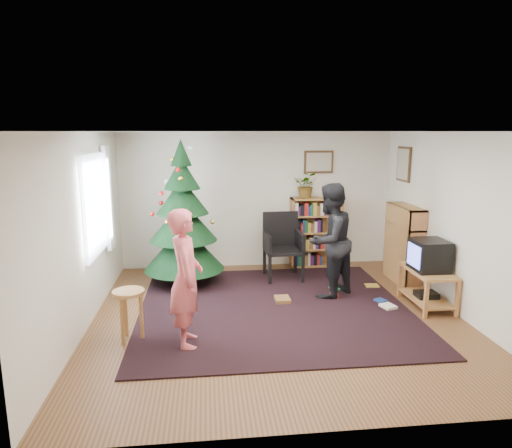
{
  "coord_description": "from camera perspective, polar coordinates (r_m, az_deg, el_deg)",
  "views": [
    {
      "loc": [
        -0.93,
        -5.85,
        2.5
      ],
      "look_at": [
        -0.18,
        1.01,
        1.1
      ],
      "focal_mm": 32.0,
      "sensor_mm": 36.0,
      "label": 1
    }
  ],
  "objects": [
    {
      "name": "crt_tv",
      "position": [
        6.98,
        20.84,
        -3.65
      ],
      "size": [
        0.47,
        0.5,
        0.44
      ],
      "color": "black",
      "rests_on": "tv_stand"
    },
    {
      "name": "window_pane",
      "position": [
        6.71,
        -19.46,
        2.24
      ],
      "size": [
        0.04,
        1.2,
        1.4
      ],
      "primitive_type": "cube",
      "color": "silver",
      "rests_on": "wall_left"
    },
    {
      "name": "wall_front",
      "position": [
        3.69,
        8.81,
        -8.42
      ],
      "size": [
        5.0,
        0.02,
        2.5
      ],
      "primitive_type": "cube",
      "color": "silver",
      "rests_on": "floor"
    },
    {
      "name": "christmas_tree",
      "position": [
        7.56,
        -9.08,
        -0.16
      ],
      "size": [
        1.32,
        1.32,
        2.39
      ],
      "rotation": [
        0.0,
        0.0,
        -0.02
      ],
      "color": "#3F2816",
      "rests_on": "rug"
    },
    {
      "name": "table_lamp",
      "position": [
        8.57,
        9.58,
        4.54
      ],
      "size": [
        0.21,
        0.21,
        0.28
      ],
      "color": "#A57F33",
      "rests_on": "bookshelf_back"
    },
    {
      "name": "person_standing",
      "position": [
        5.4,
        -8.76,
        -6.72
      ],
      "size": [
        0.43,
        0.63,
        1.65
      ],
      "primitive_type": "imported",
      "rotation": [
        0.0,
        0.0,
        1.64
      ],
      "color": "#D2545A",
      "rests_on": "rug"
    },
    {
      "name": "floor_clutter",
      "position": [
        7.2,
        11.52,
        -8.74
      ],
      "size": [
        1.77,
        1.12,
        0.08
      ],
      "color": "#A51E19",
      "rests_on": "rug"
    },
    {
      "name": "picture_right",
      "position": [
        8.35,
        17.99,
        7.13
      ],
      "size": [
        0.03,
        0.5,
        0.6
      ],
      "color": "#4C3319",
      "rests_on": "wall_right"
    },
    {
      "name": "wall_left",
      "position": [
        6.18,
        -20.82,
        -0.94
      ],
      "size": [
        0.02,
        5.0,
        2.5
      ],
      "primitive_type": "cube",
      "color": "silver",
      "rests_on": "floor"
    },
    {
      "name": "floor",
      "position": [
        6.43,
        2.62,
        -11.42
      ],
      "size": [
        5.0,
        5.0,
        0.0
      ],
      "primitive_type": "plane",
      "color": "brown",
      "rests_on": "ground"
    },
    {
      "name": "wall_back",
      "position": [
        8.49,
        0.11,
        3.0
      ],
      "size": [
        5.0,
        0.02,
        2.5
      ],
      "primitive_type": "cube",
      "color": "silver",
      "rests_on": "floor"
    },
    {
      "name": "rug",
      "position": [
        6.7,
        2.22,
        -10.36
      ],
      "size": [
        3.8,
        3.6,
        0.02
      ],
      "primitive_type": "cube",
      "color": "black",
      "rests_on": "floor"
    },
    {
      "name": "ceiling",
      "position": [
        5.92,
        2.84,
        11.46
      ],
      "size": [
        5.0,
        5.0,
        0.0
      ],
      "primitive_type": "plane",
      "rotation": [
        3.14,
        0.0,
        0.0
      ],
      "color": "white",
      "rests_on": "wall_back"
    },
    {
      "name": "wall_right",
      "position": [
        6.89,
        23.71,
        0.05
      ],
      "size": [
        0.02,
        5.0,
        2.5
      ],
      "primitive_type": "cube",
      "color": "silver",
      "rests_on": "floor"
    },
    {
      "name": "armchair",
      "position": [
        7.91,
        3.29,
        -2.32
      ],
      "size": [
        0.64,
        0.64,
        1.13
      ],
      "rotation": [
        0.0,
        0.0,
        0.03
      ],
      "color": "black",
      "rests_on": "rug"
    },
    {
      "name": "picture_back",
      "position": [
        8.6,
        7.84,
        7.69
      ],
      "size": [
        0.55,
        0.03,
        0.42
      ],
      "color": "#4C3319",
      "rests_on": "wall_back"
    },
    {
      "name": "tv_stand",
      "position": [
        7.1,
        20.61,
        -7.12
      ],
      "size": [
        0.51,
        0.91,
        0.55
      ],
      "color": "#B06C3F",
      "rests_on": "floor"
    },
    {
      "name": "person_by_chair",
      "position": [
        7.0,
        9.17,
        -2.09
      ],
      "size": [
        1.08,
        1.05,
        1.75
      ],
      "primitive_type": "imported",
      "rotation": [
        0.0,
        0.0,
        3.82
      ],
      "color": "black",
      "rests_on": "rug"
    },
    {
      "name": "curtain",
      "position": [
        7.37,
        -17.95,
        3.12
      ],
      "size": [
        0.06,
        0.35,
        1.6
      ],
      "primitive_type": "cube",
      "color": "white",
      "rests_on": "wall_left"
    },
    {
      "name": "bookshelf_right",
      "position": [
        8.03,
        17.99,
        -2.32
      ],
      "size": [
        0.3,
        0.95,
        1.3
      ],
      "rotation": [
        0.0,
        0.0,
        1.57
      ],
      "color": "#B06C3F",
      "rests_on": "floor"
    },
    {
      "name": "bookshelf_back",
      "position": [
        8.63,
        7.48,
        -0.91
      ],
      "size": [
        0.95,
        0.3,
        1.3
      ],
      "color": "#B06C3F",
      "rests_on": "floor"
    },
    {
      "name": "stool",
      "position": [
        5.77,
        -15.59,
        -9.36
      ],
      "size": [
        0.38,
        0.38,
        0.63
      ],
      "color": "#B06C3F",
      "rests_on": "floor"
    },
    {
      "name": "potted_plant",
      "position": [
        8.45,
        6.31,
        4.86
      ],
      "size": [
        0.53,
        0.5,
        0.48
      ],
      "primitive_type": "imported",
      "rotation": [
        0.0,
        0.0,
        -0.36
      ],
      "color": "gray",
      "rests_on": "bookshelf_back"
    }
  ]
}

